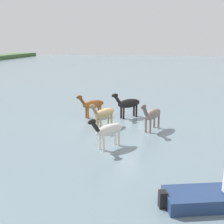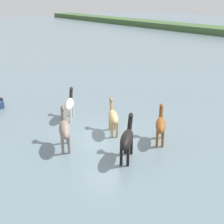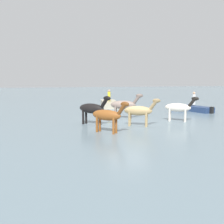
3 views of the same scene
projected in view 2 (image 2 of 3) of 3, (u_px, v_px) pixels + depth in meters
name	position (u px, v px, depth m)	size (l,w,h in m)	color
ground_plane	(105.00, 139.00, 16.29)	(185.28, 185.28, 0.00)	slate
horse_pinto_flank	(127.00, 139.00, 14.02)	(1.83, 2.06, 1.86)	black
horse_dark_mare	(113.00, 117.00, 16.72)	(2.05, 1.45, 1.71)	tan
horse_chestnut_trailing	(161.00, 125.00, 15.71)	(1.76, 1.84, 1.71)	brown
horse_rear_stallion	(64.00, 129.00, 15.04)	(2.27, 1.40, 1.84)	gray
horse_dun_straggler	(69.00, 104.00, 18.65)	(1.92, 1.67, 1.72)	silver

